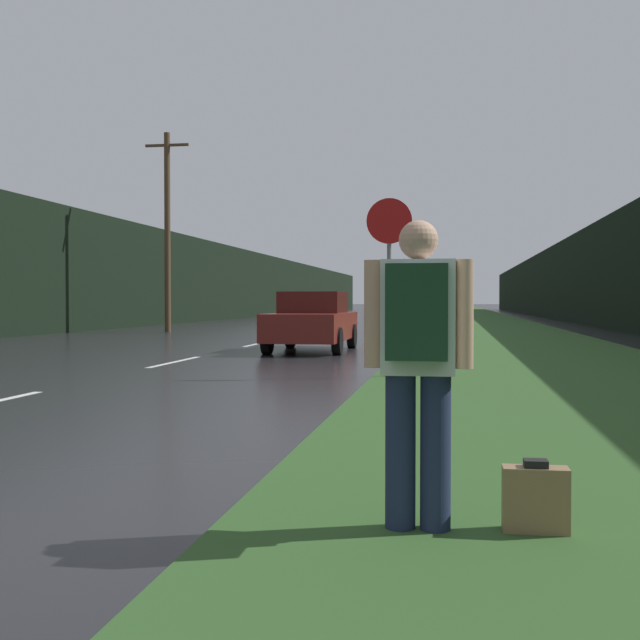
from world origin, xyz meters
name	(u,v)px	position (x,y,z in m)	size (l,w,h in m)	color
grass_verge	(488,326)	(7.34, 40.00, 0.01)	(6.00, 240.00, 0.02)	#2D5123
lane_stripe_c	(175,362)	(0.00, 15.41, 0.00)	(0.12, 3.00, 0.01)	silver
lane_stripe_d	(257,344)	(0.00, 22.41, 0.00)	(0.12, 3.00, 0.01)	silver
treeline_far_side	(205,282)	(-10.34, 50.00, 2.50)	(2.00, 140.00, 5.01)	black
treeline_near_side	(582,280)	(13.34, 50.00, 2.52)	(2.00, 140.00, 5.04)	black
utility_pole_far	(167,229)	(-5.68, 30.44, 4.13)	(1.80, 0.24, 7.99)	#4C3823
stop_sign	(389,265)	(4.61, 12.80, 1.84)	(0.75, 0.07, 2.94)	slate
hitchhiker_with_backpack	(418,354)	(5.46, 3.99, 0.97)	(0.59, 0.41, 1.69)	#1E2847
suitcase	(535,500)	(6.09, 4.08, 0.19)	(0.35, 0.15, 0.41)	olive
car_passing_near	(312,321)	(2.17, 19.42, 0.74)	(1.87, 4.39, 1.48)	maroon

